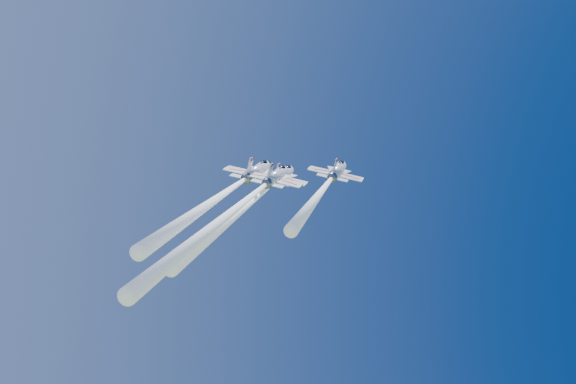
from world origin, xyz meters
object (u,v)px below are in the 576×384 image
jet_lead (253,200)px  jet_left (226,192)px  jet_slot (239,206)px  jet_right (325,187)px

jet_lead → jet_left: jet_lead is taller
jet_lead → jet_slot: (-8.36, -10.54, -3.47)m
jet_slot → jet_left: bearing=114.2°
jet_slot → jet_right: bearing=49.3°
jet_left → jet_slot: jet_slot is taller
jet_right → jet_slot: 18.17m
jet_lead → jet_slot: size_ratio=0.98×
jet_lead → jet_right: bearing=-1.2°
jet_left → jet_slot: bearing=-65.8°
jet_lead → jet_left: size_ratio=1.16×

